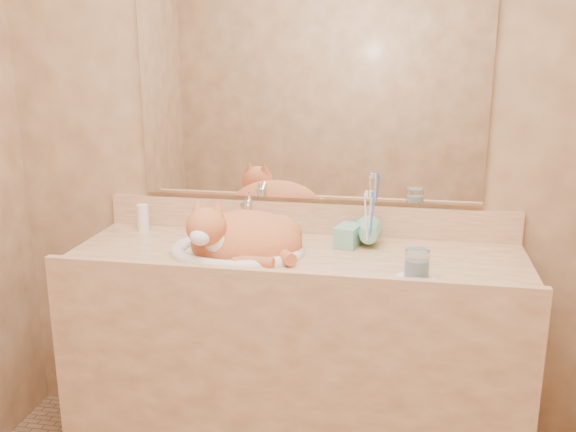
% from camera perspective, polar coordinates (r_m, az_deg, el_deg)
% --- Properties ---
extents(wall_back, '(2.40, 0.02, 2.50)m').
position_cam_1_polar(wall_back, '(2.43, 1.84, 7.64)').
color(wall_back, brown).
rests_on(wall_back, ground).
extents(vanity_counter, '(1.60, 0.55, 0.85)m').
position_cam_1_polar(vanity_counter, '(2.43, 0.66, -12.94)').
color(vanity_counter, '#A16D48').
rests_on(vanity_counter, floor).
extents(mirror, '(1.30, 0.02, 0.80)m').
position_cam_1_polar(mirror, '(2.41, 1.82, 10.91)').
color(mirror, white).
rests_on(mirror, wall_back).
extents(sink_basin, '(0.50, 0.43, 0.15)m').
position_cam_1_polar(sink_basin, '(2.26, -4.60, -1.47)').
color(sink_basin, white).
rests_on(sink_basin, vanity_counter).
extents(faucet, '(0.07, 0.12, 0.16)m').
position_cam_1_polar(faucet, '(2.43, -3.51, -0.09)').
color(faucet, silver).
rests_on(faucet, vanity_counter).
extents(cat, '(0.42, 0.35, 0.22)m').
position_cam_1_polar(cat, '(2.25, -4.19, -1.78)').
color(cat, '#BD532B').
rests_on(cat, sink_basin).
extents(soap_dispenser, '(0.09, 0.10, 0.17)m').
position_cam_1_polar(soap_dispenser, '(2.28, 4.94, -1.00)').
color(soap_dispenser, '#6FB194').
rests_on(soap_dispenser, vanity_counter).
extents(toothbrush_cup, '(0.11, 0.11, 0.10)m').
position_cam_1_polar(toothbrush_cup, '(2.30, 7.16, -1.89)').
color(toothbrush_cup, '#6FB194').
rests_on(toothbrush_cup, vanity_counter).
extents(toothbrushes, '(0.04, 0.04, 0.22)m').
position_cam_1_polar(toothbrushes, '(2.28, 7.23, 0.09)').
color(toothbrushes, white).
rests_on(toothbrushes, toothbrush_cup).
extents(saucer, '(0.12, 0.12, 0.01)m').
position_cam_1_polar(saucer, '(2.05, 11.31, -5.50)').
color(saucer, white).
rests_on(saucer, vanity_counter).
extents(water_glass, '(0.08, 0.08, 0.09)m').
position_cam_1_polar(water_glass, '(2.03, 11.38, -4.18)').
color(water_glass, silver).
rests_on(water_glass, saucer).
extents(lotion_bottle, '(0.04, 0.04, 0.11)m').
position_cam_1_polar(lotion_bottle, '(2.58, -12.78, -0.16)').
color(lotion_bottle, white).
rests_on(lotion_bottle, vanity_counter).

